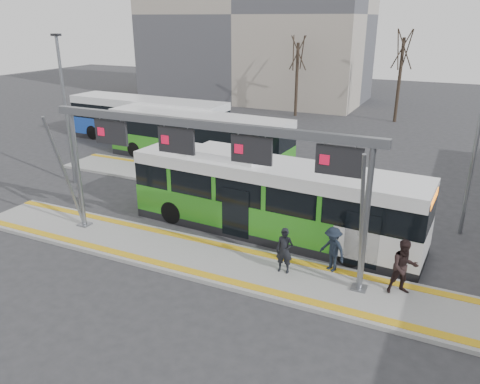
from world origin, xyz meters
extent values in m
plane|color=#2D2D30|center=(0.00, 0.00, 0.00)|extent=(120.00, 120.00, 0.00)
cube|color=gray|center=(0.00, 0.00, 0.07)|extent=(22.00, 3.00, 0.15)
cube|color=gray|center=(-4.00, 8.00, 0.07)|extent=(20.00, 3.00, 0.15)
cube|color=gold|center=(0.00, 1.15, 0.16)|extent=(22.00, 0.35, 0.02)
cube|color=gold|center=(0.00, -1.15, 0.16)|extent=(22.00, 0.35, 0.02)
cube|color=gold|center=(-4.00, 9.15, 0.16)|extent=(20.00, 0.35, 0.02)
cylinder|color=slate|center=(-6.50, 0.30, 2.67)|extent=(0.20, 0.20, 5.05)
cube|color=slate|center=(-6.50, 0.30, 0.18)|extent=(0.50, 0.50, 0.06)
cylinder|color=slate|center=(-6.50, -0.40, 2.67)|extent=(0.12, 1.46, 4.90)
cylinder|color=slate|center=(5.50, 0.30, 2.67)|extent=(0.20, 0.20, 5.05)
cube|color=slate|center=(5.50, 0.30, 0.18)|extent=(0.50, 0.50, 0.06)
cylinder|color=slate|center=(5.50, -0.40, 2.67)|extent=(0.12, 1.46, 4.90)
cube|color=slate|center=(-0.50, 0.30, 5.20)|extent=(13.00, 0.25, 0.30)
cube|color=black|center=(-4.50, 0.30, 4.50)|extent=(1.50, 0.12, 0.95)
cube|color=red|center=(-4.95, 0.23, 4.50)|extent=(0.32, 0.02, 0.32)
cube|color=black|center=(-1.50, 0.30, 4.50)|extent=(1.50, 0.12, 0.95)
cube|color=red|center=(-1.95, 0.23, 4.50)|extent=(0.32, 0.02, 0.32)
cube|color=black|center=(1.50, 0.30, 4.50)|extent=(1.50, 0.12, 0.95)
cube|color=red|center=(1.05, 0.23, 4.50)|extent=(0.32, 0.02, 0.32)
cube|color=black|center=(4.50, 0.30, 4.50)|extent=(1.50, 0.12, 0.95)
cube|color=red|center=(4.05, 0.23, 4.50)|extent=(0.32, 0.02, 0.32)
cube|color=#AA9E8E|center=(-14.00, 36.00, 9.00)|extent=(24.00, 12.00, 18.00)
cube|color=black|center=(1.10, 3.38, 0.18)|extent=(12.61, 3.37, 0.36)
cube|color=#2E881D|center=(1.10, 3.38, 0.96)|extent=(12.61, 3.37, 1.20)
cube|color=black|center=(1.10, 3.38, 2.08)|extent=(12.60, 3.29, 1.04)
cube|color=white|center=(1.10, 3.38, 2.86)|extent=(12.61, 3.37, 0.52)
cube|color=orange|center=(7.32, 3.01, 2.75)|extent=(0.16, 1.86, 0.29)
cube|color=white|center=(-0.97, 3.50, 3.27)|extent=(3.22, 2.03, 0.31)
cylinder|color=black|center=(-3.32, 2.46, 0.52)|extent=(1.06, 0.37, 1.04)
cylinder|color=black|center=(-3.19, 4.80, 0.52)|extent=(1.06, 0.37, 1.04)
cylinder|color=black|center=(4.77, 1.98, 0.52)|extent=(1.06, 0.37, 1.04)
cylinder|color=black|center=(4.91, 4.33, 0.52)|extent=(1.06, 0.37, 1.04)
cube|color=black|center=(-7.10, 11.32, 0.18)|extent=(12.40, 3.26, 0.36)
cube|color=#2E881D|center=(-7.10, 11.32, 0.95)|extent=(12.40, 3.26, 1.18)
cube|color=black|center=(-7.10, 11.32, 2.05)|extent=(12.39, 3.19, 1.02)
cube|color=white|center=(-7.10, 11.32, 2.81)|extent=(12.40, 3.26, 0.51)
cylinder|color=black|center=(-11.45, 10.40, 0.51)|extent=(1.04, 0.36, 1.02)
cylinder|color=black|center=(-11.33, 12.70, 0.51)|extent=(1.04, 0.36, 1.02)
cylinder|color=black|center=(-3.48, 9.97, 0.51)|extent=(1.04, 0.36, 1.02)
cylinder|color=black|center=(-3.36, 12.27, 0.51)|extent=(1.04, 0.36, 1.02)
cube|color=black|center=(-12.94, 14.06, 0.19)|extent=(12.36, 3.01, 0.37)
cube|color=#1B43A7|center=(-12.94, 14.06, 0.99)|extent=(12.36, 3.01, 1.23)
cube|color=black|center=(-12.94, 14.06, 2.14)|extent=(12.36, 2.93, 1.07)
cube|color=white|center=(-12.94, 14.06, 2.94)|extent=(12.36, 3.01, 0.53)
cylinder|color=black|center=(-17.27, 12.95, 0.53)|extent=(1.08, 0.35, 1.07)
cylinder|color=black|center=(-17.22, 15.38, 0.53)|extent=(1.08, 0.35, 1.07)
cylinder|color=black|center=(-9.28, 12.76, 0.53)|extent=(1.08, 0.35, 1.07)
cylinder|color=black|center=(-9.22, 15.19, 0.53)|extent=(1.08, 0.35, 1.07)
imported|color=black|center=(2.82, 0.28, 0.99)|extent=(0.64, 0.44, 1.68)
imported|color=black|center=(6.80, 0.65, 1.10)|extent=(1.15, 1.06, 1.90)
imported|color=black|center=(4.33, 1.10, 0.99)|extent=(1.25, 1.07, 1.68)
cylinder|color=#382B21|center=(-6.40, 28.21, 3.30)|extent=(0.28, 0.28, 6.59)
cylinder|color=#382B21|center=(2.49, 29.39, 3.57)|extent=(0.28, 0.28, 7.15)
cylinder|color=#382B21|center=(-22.40, 32.63, 3.39)|extent=(0.28, 0.28, 6.78)
cylinder|color=slate|center=(-11.24, 4.67, 3.94)|extent=(0.16, 0.16, 7.89)
cube|color=black|center=(-11.24, 4.67, 7.89)|extent=(0.50, 0.25, 0.12)
cylinder|color=slate|center=(8.46, 6.81, 4.10)|extent=(0.16, 0.16, 8.21)
camera|label=1|loc=(7.72, -13.69, 8.71)|focal=35.00mm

